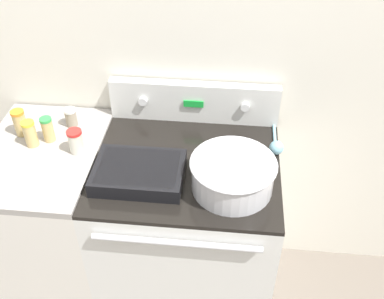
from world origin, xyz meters
name	(u,v)px	position (x,y,z in m)	size (l,w,h in m)	color
kitchen_wall	(196,52)	(0.00, 0.71, 1.25)	(8.00, 0.05, 2.50)	silver
stove_range	(188,236)	(0.00, 0.34, 0.47)	(0.77, 0.71, 0.94)	silver
control_panel	(194,102)	(0.00, 0.65, 1.03)	(0.77, 0.07, 0.19)	silver
side_counter	(60,225)	(-0.63, 0.34, 0.47)	(0.50, 0.68, 0.95)	silver
mixing_bowl	(233,173)	(0.19, 0.21, 1.01)	(0.33, 0.33, 0.13)	silver
casserole_dish	(139,172)	(-0.18, 0.23, 0.97)	(0.35, 0.26, 0.06)	black
ladle	(276,144)	(0.37, 0.47, 0.96)	(0.06, 0.32, 0.06)	#7AB2C6
spice_jar_red_cap	(76,141)	(-0.47, 0.35, 1.00)	(0.06, 0.06, 0.11)	beige
spice_jar_white_cap	(71,117)	(-0.55, 0.53, 0.99)	(0.05, 0.05, 0.09)	gray
spice_jar_green_cap	(48,129)	(-0.61, 0.42, 1.01)	(0.05, 0.05, 0.11)	tan
spice_jar_yellow_cap	(30,134)	(-0.67, 0.38, 1.01)	(0.06, 0.06, 0.12)	tan
spice_jar_orange_cap	(20,123)	(-0.75, 0.45, 1.01)	(0.06, 0.06, 0.12)	tan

